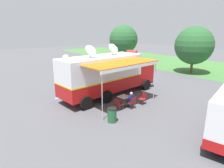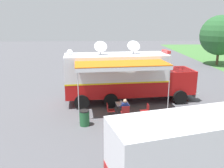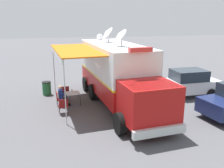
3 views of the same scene
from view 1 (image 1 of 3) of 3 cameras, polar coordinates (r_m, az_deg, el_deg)
ground_plane at (r=16.49m, az=-3.01°, el=-3.91°), size 100.00×100.00×0.00m
grass_verge at (r=32.11m, az=28.26°, el=3.98°), size 80.00×14.00×0.01m
lot_stripe at (r=17.84m, az=-9.67°, el=-2.55°), size 0.55×4.79×0.01m
command_truck at (r=16.38m, az=-1.02°, el=3.08°), size 5.53×9.67×4.53m
folding_table at (r=14.48m, az=3.55°, el=-3.94°), size 0.87×0.87×0.73m
water_bottle at (r=14.36m, az=3.38°, el=-3.43°), size 0.07×0.07×0.22m
folding_chair_at_table at (r=14.04m, az=5.98°, el=-5.33°), size 0.52×0.52×0.87m
folding_chair_beside_table at (r=13.75m, az=1.90°, el=-5.73°), size 0.52×0.52×0.87m
folding_chair_spare_by_truck at (r=15.04m, az=9.10°, el=-3.99°), size 0.51×0.51×0.87m
seated_responder at (r=14.11m, az=5.42°, el=-4.61°), size 0.69×0.59×1.25m
trash_bin at (r=12.08m, az=0.01°, el=-9.17°), size 0.57×0.57×0.91m
car_behind_truck at (r=23.00m, az=-3.02°, el=4.07°), size 4.44×2.53×1.76m
car_far_corner at (r=20.36m, az=-10.15°, el=2.29°), size 4.24×2.09×1.76m
tree_far_left at (r=35.38m, az=3.41°, el=13.04°), size 5.08×5.08×6.39m
tree_left_of_centre at (r=27.24m, az=23.15°, el=10.46°), size 4.84×4.84×6.02m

